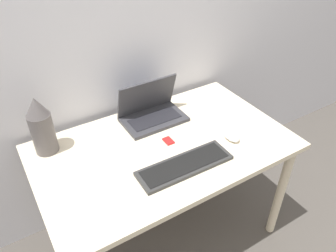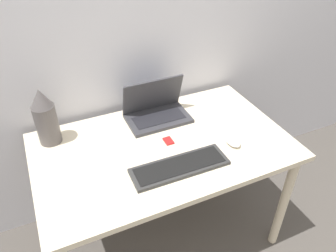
{
  "view_description": "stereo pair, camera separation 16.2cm",
  "coord_description": "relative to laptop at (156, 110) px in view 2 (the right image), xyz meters",
  "views": [
    {
      "loc": [
        -0.65,
        -0.72,
        1.78
      ],
      "look_at": [
        0.03,
        0.4,
        0.82
      ],
      "focal_mm": 35.0,
      "sensor_mm": 36.0,
      "label": 1
    },
    {
      "loc": [
        -0.51,
        -0.79,
        1.78
      ],
      "look_at": [
        0.03,
        0.4,
        0.82
      ],
      "focal_mm": 35.0,
      "sensor_mm": 36.0,
      "label": 2
    }
  ],
  "objects": [
    {
      "name": "wall_back",
      "position": [
        -0.06,
        0.21,
        0.48
      ],
      "size": [
        6.0,
        0.05,
        2.5
      ],
      "color": "silver",
      "rests_on": "ground_plane"
    },
    {
      "name": "desk",
      "position": [
        -0.06,
        -0.24,
        -0.13
      ],
      "size": [
        1.29,
        0.77,
        0.72
      ],
      "color": "beige",
      "rests_on": "ground_plane"
    },
    {
      "name": "laptop",
      "position": [
        0.0,
        0.0,
        0.0
      ],
      "size": [
        0.34,
        0.22,
        0.23
      ],
      "color": "#333338",
      "rests_on": "desk"
    },
    {
      "name": "keyboard",
      "position": [
        -0.06,
        -0.43,
        -0.04
      ],
      "size": [
        0.46,
        0.16,
        0.02
      ],
      "color": "#2D2D2D",
      "rests_on": "desk"
    },
    {
      "name": "mouse",
      "position": [
        0.26,
        -0.38,
        -0.03
      ],
      "size": [
        0.06,
        0.1,
        0.04
      ],
      "color": "white",
      "rests_on": "desk"
    },
    {
      "name": "vase",
      "position": [
        -0.57,
        0.03,
        0.1
      ],
      "size": [
        0.11,
        0.11,
        0.3
      ],
      "color": "#514C4C",
      "rests_on": "desk"
    },
    {
      "name": "mp3_player",
      "position": [
        -0.03,
        -0.23,
        -0.05
      ],
      "size": [
        0.04,
        0.06,
        0.01
      ],
      "color": "red",
      "rests_on": "desk"
    }
  ]
}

